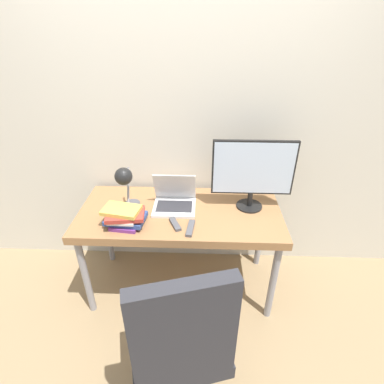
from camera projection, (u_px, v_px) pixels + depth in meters
name	position (u px, v px, depth m)	size (l,w,h in m)	color
ground_plane	(179.00, 318.00, 2.27)	(12.00, 12.00, 0.00)	#937A56
wall_back	(182.00, 120.00, 2.25)	(8.00, 0.05, 2.60)	beige
desk	(180.00, 218.00, 2.22)	(1.47, 0.68, 0.75)	#996B42
laptop	(175.00, 200.00, 2.20)	(0.31, 0.26, 0.26)	silver
monitor	(253.00, 171.00, 2.08)	(0.57, 0.19, 0.52)	black
desk_lamp	(125.00, 180.00, 2.01)	(0.12, 0.25, 0.37)	#4C4C51
office_chair	(179.00, 338.00, 1.47)	(0.60, 0.62, 1.12)	black
book_stack	(124.00, 217.00, 2.00)	(0.29, 0.23, 0.13)	#753384
tv_remote	(175.00, 224.00, 2.02)	(0.10, 0.15, 0.02)	#4C4C51
media_remote	(190.00, 228.00, 1.98)	(0.06, 0.17, 0.02)	#4C4C51
game_controller	(122.00, 223.00, 2.02)	(0.15, 0.11, 0.04)	black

